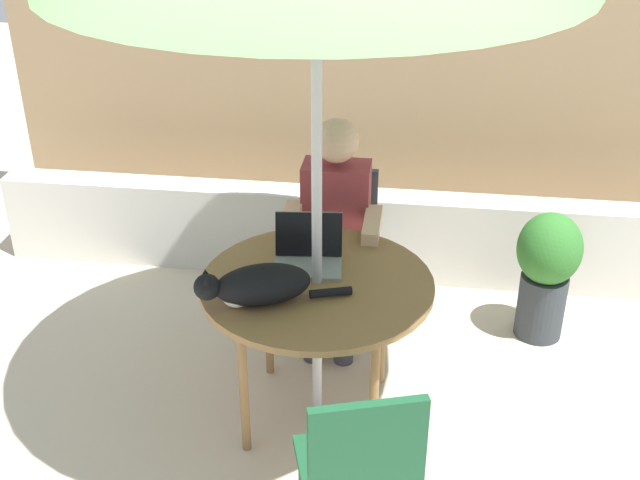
{
  "coord_description": "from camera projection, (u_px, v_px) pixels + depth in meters",
  "views": [
    {
      "loc": [
        0.41,
        -2.96,
        2.57
      ],
      "look_at": [
        0.0,
        0.1,
        0.88
      ],
      "focal_mm": 45.52,
      "sensor_mm": 36.0,
      "label": 1
    }
  ],
  "objects": [
    {
      "name": "ground_plane",
      "position": [
        317.0,
        413.0,
        3.86
      ],
      "size": [
        14.0,
        14.0,
        0.0
      ],
      "primitive_type": "plane",
      "color": "beige"
    },
    {
      "name": "fence_back",
      "position": [
        361.0,
        97.0,
        5.31
      ],
      "size": [
        4.7,
        0.08,
        1.69
      ],
      "primitive_type": "cube",
      "color": "#937756",
      "rests_on": "ground"
    },
    {
      "name": "planter_wall_low",
      "position": [
        347.0,
        233.0,
        4.88
      ],
      "size": [
        4.23,
        0.2,
        0.54
      ],
      "primitive_type": "cube",
      "color": "beige",
      "rests_on": "ground"
    },
    {
      "name": "patio_table",
      "position": [
        317.0,
        293.0,
        3.54
      ],
      "size": [
        1.02,
        1.02,
        0.73
      ],
      "color": "olive",
      "rests_on": "ground"
    },
    {
      "name": "chair_occupied",
      "position": [
        338.0,
        239.0,
        4.31
      ],
      "size": [
        0.4,
        0.4,
        0.88
      ],
      "color": "#33383F",
      "rests_on": "ground"
    },
    {
      "name": "chair_empty",
      "position": [
        360.0,
        468.0,
        2.84
      ],
      "size": [
        0.5,
        0.5,
        0.88
      ],
      "color": "#194C2D",
      "rests_on": "ground"
    },
    {
      "name": "person_seated",
      "position": [
        334.0,
        224.0,
        4.1
      ],
      "size": [
        0.48,
        0.48,
        1.22
      ],
      "color": "maroon",
      "rests_on": "ground"
    },
    {
      "name": "laptop",
      "position": [
        308.0,
        250.0,
        3.62
      ],
      "size": [
        0.32,
        0.28,
        0.21
      ],
      "color": "gray",
      "rests_on": "patio_table"
    },
    {
      "name": "cat",
      "position": [
        257.0,
        286.0,
        3.32
      ],
      "size": [
        0.63,
        0.32,
        0.17
      ],
      "color": "black",
      "rests_on": "patio_table"
    },
    {
      "name": "potted_plant_near_fence",
      "position": [
        547.0,
        269.0,
        4.24
      ],
      "size": [
        0.34,
        0.34,
        0.72
      ],
      "color": "#33383D",
      "rests_on": "ground"
    },
    {
      "name": "potted_plant_by_chair",
      "position": [
        327.0,
        224.0,
        4.98
      ],
      "size": [
        0.28,
        0.28,
        0.5
      ],
      "color": "#33383D",
      "rests_on": "ground"
    }
  ]
}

